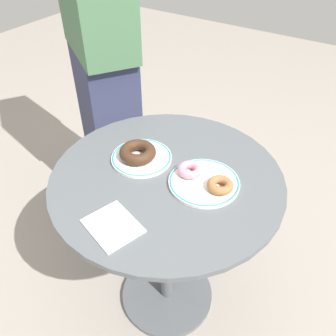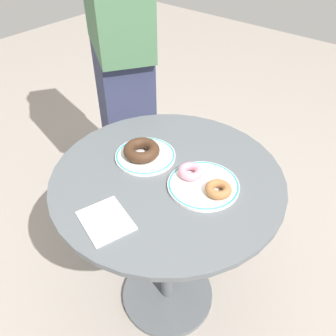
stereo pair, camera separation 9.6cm
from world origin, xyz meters
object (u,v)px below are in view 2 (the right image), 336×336
plate_left (145,156)px  plate_right (203,185)px  cafe_table (167,222)px  paper_napkin (106,221)px  person_figure (121,57)px  donut_cinnamon (218,189)px  donut_pink_frosted (191,171)px  donut_chocolate (142,150)px

plate_left → plate_right: bearing=1.7°
cafe_table → paper_napkin: 0.34m
paper_napkin → person_figure: size_ratio=0.09×
plate_left → plate_right: 0.23m
plate_left → donut_cinnamon: 0.29m
donut_cinnamon → paper_napkin: (-0.18, -0.28, -0.02)m
plate_right → donut_pink_frosted: bearing=172.0°
cafe_table → donut_chocolate: bearing=173.0°
donut_cinnamon → person_figure: (-0.77, 0.36, 0.08)m
plate_right → paper_napkin: (-0.12, -0.29, -0.00)m
plate_right → donut_cinnamon: donut_cinnamon is taller
cafe_table → plate_right: 0.26m
donut_pink_frosted → paper_napkin: (-0.07, -0.30, -0.02)m
donut_chocolate → person_figure: size_ratio=0.07×
plate_right → paper_napkin: size_ratio=1.51×
plate_left → donut_pink_frosted: 0.18m
cafe_table → donut_pink_frosted: size_ratio=9.40×
paper_napkin → donut_chocolate: bearing=113.5°
plate_right → donut_pink_frosted: size_ratio=2.78×
paper_napkin → person_figure: (-0.59, 0.64, 0.11)m
donut_cinnamon → donut_pink_frosted: (-0.11, 0.01, 0.00)m
donut_cinnamon → donut_pink_frosted: size_ratio=1.00×
cafe_table → donut_chocolate: size_ratio=6.12×
donut_chocolate → donut_cinnamon: donut_chocolate is taller
donut_cinnamon → plate_right: bearing=175.5°
donut_cinnamon → donut_chocolate: bearing=-177.8°
donut_chocolate → plate_left: bearing=48.1°
person_figure → cafe_table: bearing=-32.9°
donut_cinnamon → cafe_table: bearing=-171.2°
plate_right → donut_chocolate: bearing=-176.2°
cafe_table → plate_right: plate_right is taller
plate_left → person_figure: 0.61m
donut_pink_frosted → person_figure: size_ratio=0.05×
donut_pink_frosted → person_figure: bearing=152.2°
plate_left → donut_pink_frosted: (0.18, 0.01, 0.02)m
paper_napkin → person_figure: person_figure is taller
cafe_table → donut_pink_frosted: donut_pink_frosted is taller
plate_right → donut_cinnamon: 0.06m
cafe_table → donut_cinnamon: 0.30m
donut_pink_frosted → cafe_table: bearing=-147.8°
donut_chocolate → paper_napkin: (0.12, -0.27, -0.03)m
cafe_table → plate_right: bearing=14.9°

